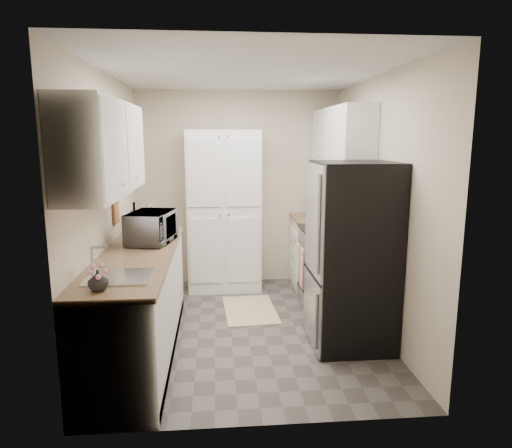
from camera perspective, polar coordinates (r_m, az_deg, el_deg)
name	(u,v)px	position (r m, az deg, el deg)	size (l,w,h in m)	color
ground	(247,328)	(4.76, -1.12, -12.90)	(3.20, 3.20, 0.00)	#56514C
room_shell	(245,168)	(4.36, -1.43, 7.04)	(2.64, 3.24, 2.52)	beige
pantry_cabinet	(224,211)	(5.74, -4.03, 1.61)	(0.90, 0.55, 2.00)	white
base_cabinet_left	(139,306)	(4.24, -14.41, -9.84)	(0.60, 2.30, 0.88)	white
countertop_left	(137,255)	(4.11, -14.70, -3.82)	(0.63, 2.33, 0.04)	#846647
base_cabinet_right	(318,255)	(5.87, 7.79, -3.84)	(0.60, 0.80, 0.88)	white
countertop_right	(319,219)	(5.77, 7.90, 0.59)	(0.63, 0.83, 0.04)	#846647
electric_range	(333,270)	(5.11, 9.59, -5.67)	(0.71, 0.78, 1.13)	#B7B7BC
refrigerator	(353,256)	(4.26, 11.97, -3.88)	(0.70, 0.72, 1.70)	#B7B7BC
microwave	(151,227)	(4.44, -12.94, -0.41)	(0.54, 0.37, 0.30)	#BDBBC0
wine_bottle	(135,220)	(4.89, -14.93, 0.55)	(0.08, 0.08, 0.30)	black
flower_vase	(98,281)	(3.17, -19.14, -6.69)	(0.13, 0.13, 0.14)	silver
cutting_board	(154,218)	(5.04, -12.61, 0.78)	(0.02, 0.22, 0.28)	#549541
toaster_oven	(324,207)	(5.84, 8.54, 2.09)	(0.33, 0.42, 0.24)	silver
fruit_basket	(325,193)	(5.82, 8.59, 3.82)	(0.27, 0.27, 0.12)	#FF6C01
kitchen_mat	(250,310)	(5.21, -0.77, -10.67)	(0.56, 0.89, 0.01)	beige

